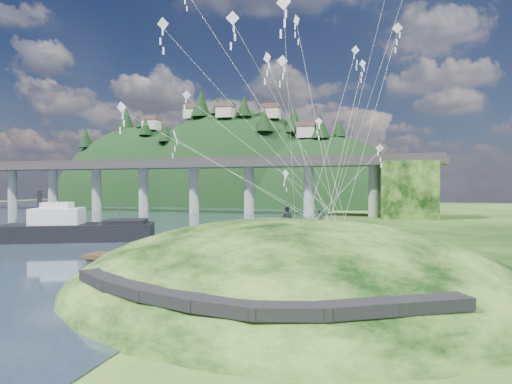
# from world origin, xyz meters

# --- Properties ---
(ground) EXTENTS (320.00, 320.00, 0.00)m
(ground) POSITION_xyz_m (0.00, 0.00, 0.00)
(ground) COLOR black
(ground) RESTS_ON ground
(grass_hill) EXTENTS (36.00, 32.00, 13.00)m
(grass_hill) POSITION_xyz_m (8.00, 2.00, -1.50)
(grass_hill) COLOR black
(grass_hill) RESTS_ON ground
(footpath) EXTENTS (22.29, 5.84, 0.83)m
(footpath) POSITION_xyz_m (7.46, -9.74, 2.08)
(footpath) COLOR black
(footpath) RESTS_ON ground
(bridge) EXTENTS (160.00, 11.00, 15.00)m
(bridge) POSITION_xyz_m (-26.46, 70.07, 9.70)
(bridge) COLOR #2D2B2B
(bridge) RESTS_ON ground
(far_ridge) EXTENTS (153.00, 70.00, 94.50)m
(far_ridge) POSITION_xyz_m (-43.58, 122.17, -7.44)
(far_ridge) COLOR black
(far_ridge) RESTS_ON ground
(work_barge) EXTENTS (20.17, 12.91, 6.89)m
(work_barge) POSITION_xyz_m (-24.74, 16.79, 1.73)
(work_barge) COLOR black
(work_barge) RESTS_ON ground
(wooden_dock) EXTENTS (15.50, 2.53, 1.11)m
(wooden_dock) POSITION_xyz_m (-5.86, 5.78, 0.49)
(wooden_dock) COLOR #382617
(wooden_dock) RESTS_ON ground
(kite_flyers) EXTENTS (3.61, 1.35, 1.98)m
(kite_flyers) POSITION_xyz_m (7.99, 3.14, 5.91)
(kite_flyers) COLOR #252931
(kite_flyers) RESTS_ON ground
(kite_swarm) EXTENTS (20.69, 17.59, 19.53)m
(kite_swarm) POSITION_xyz_m (6.91, 1.45, 17.36)
(kite_swarm) COLOR white
(kite_swarm) RESTS_ON ground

